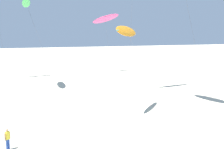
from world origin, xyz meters
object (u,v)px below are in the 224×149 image
object	(u,v)px
flying_kite_5	(26,3)
person_near_right	(7,138)
flying_kite_6	(126,31)
flying_kite_0	(105,19)

from	to	relation	value
flying_kite_5	person_near_right	size ratio (longest dim) A/B	8.16
flying_kite_5	flying_kite_6	bearing A→B (deg)	-60.23
flying_kite_5	person_near_right	bearing A→B (deg)	-96.01
flying_kite_6	person_near_right	xyz separation A→B (m)	(-11.78, -6.24, -7.77)
flying_kite_0	flying_kite_6	distance (m)	29.66
person_near_right	flying_kite_0	bearing A→B (deg)	62.44
flying_kite_0	flying_kite_5	distance (m)	20.23
flying_kite_6	flying_kite_5	bearing A→B (deg)	119.77
flying_kite_6	person_near_right	distance (m)	15.43
flying_kite_5	flying_kite_6	size ratio (longest dim) A/B	1.11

